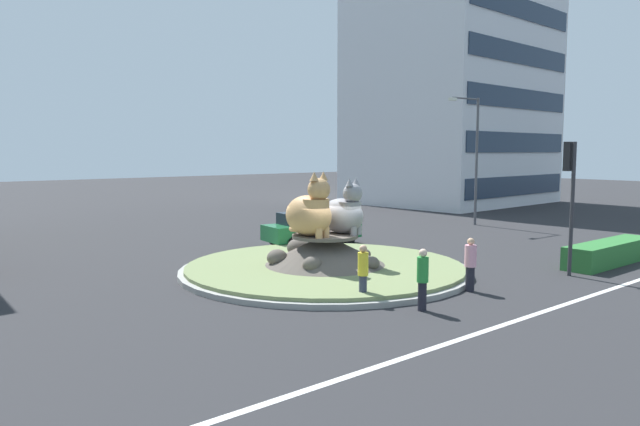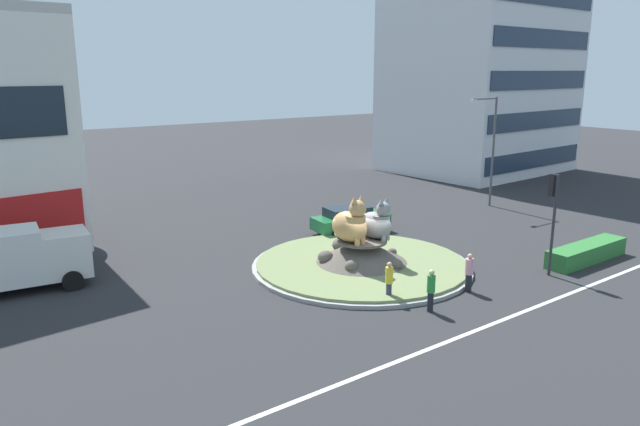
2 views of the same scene
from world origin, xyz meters
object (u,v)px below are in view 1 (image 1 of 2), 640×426
Objects in this scene: streetlight_arm at (474,151)px; pedestrian_green_shirt at (423,278)px; cat_statue_grey at (344,213)px; cat_statue_calico at (311,213)px; traffic_light_mast at (570,183)px; office_tower at (454,63)px; sedan_on_far_lane at (311,228)px; pedestrian_pink_shirt at (470,263)px; pedestrian_yellow_shirt at (363,271)px.

pedestrian_green_shirt is (-17.40, -10.80, -3.56)m from streetlight_arm.
streetlight_arm reaches higher than cat_statue_grey.
traffic_light_mast is at bearing 46.17° from cat_statue_calico.
office_tower is at bearing 110.53° from cat_statue_grey.
traffic_light_mast reaches higher than sedan_on_far_lane.
cat_statue_grey reaches higher than pedestrian_pink_shirt.
sedan_on_far_lane is at bearing -108.83° from pedestrian_yellow_shirt.
cat_statue_calico is at bearing -121.80° from sedan_on_far_lane.
pedestrian_yellow_shirt is (-1.26, -4.04, -1.37)m from cat_statue_calico.
traffic_light_mast is at bearing 14.69° from pedestrian_green_shirt.
cat_statue_calico is 4.45m from pedestrian_yellow_shirt.
pedestrian_green_shirt is at bearing 86.41° from traffic_light_mast.
traffic_light_mast is at bearing 34.45° from cat_statue_grey.
pedestrian_green_shirt reaches higher than sedan_on_far_lane.
streetlight_arm is 1.59× the size of sedan_on_far_lane.
office_tower is 13.59× the size of pedestrian_green_shirt.
office_tower is 29.23m from sedan_on_far_lane.
cat_statue_grey is at bearing 75.38° from cat_statue_calico.
traffic_light_mast is 11.99m from sedan_on_far_lane.
office_tower reaches higher than streetlight_arm.
pedestrian_yellow_shirt is 0.97× the size of pedestrian_green_shirt.
cat_statue_grey is at bearing -113.19° from pedestrian_yellow_shirt.
cat_statue_calico is 1.10× the size of cat_statue_grey.
traffic_light_mast is 2.80× the size of pedestrian_yellow_shirt.
pedestrian_yellow_shirt is at bearing -20.48° from cat_statue_calico.
streetlight_arm reaches higher than pedestrian_yellow_shirt.
pedestrian_green_shirt is (0.58, -1.82, 0.03)m from pedestrian_yellow_shirt.
cat_statue_calico is 34.60m from office_tower.
office_tower is 18.25m from streetlight_arm.
pedestrian_green_shirt is 12.22m from sedan_on_far_lane.
traffic_light_mast is 32.36m from office_tower.
office_tower is (21.94, 22.13, 8.73)m from traffic_light_mast.
sedan_on_far_lane is at bearing 137.58° from cat_statue_calico.
sedan_on_far_lane is (2.00, 10.62, -0.08)m from pedestrian_pink_shirt.
office_tower reaches higher than pedestrian_green_shirt.
traffic_light_mast is at bearing -137.52° from office_tower.
traffic_light_mast is 0.20× the size of office_tower.
pedestrian_yellow_shirt is at bearing -45.23° from cat_statue_grey.
cat_statue_grey is at bearing -152.21° from office_tower.
traffic_light_mast is at bearing 51.23° from streetlight_arm.
cat_statue_grey is 6.44m from sedan_on_far_lane.
office_tower is 13.87× the size of pedestrian_pink_shirt.
pedestrian_pink_shirt is (2.31, -5.33, -1.38)m from cat_statue_calico.
cat_statue_calico is 1.43m from cat_statue_grey.
cat_statue_calico is 1.36× the size of pedestrian_green_shirt.
cat_statue_grey is 33.60m from office_tower.
cat_statue_grey is 0.46× the size of sedan_on_far_lane.
pedestrian_yellow_shirt is at bearing 124.06° from pedestrian_green_shirt.
cat_statue_calico is 1.39× the size of pedestrian_pink_shirt.
sedan_on_far_lane is (-12.41, 0.36, -3.68)m from streetlight_arm.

